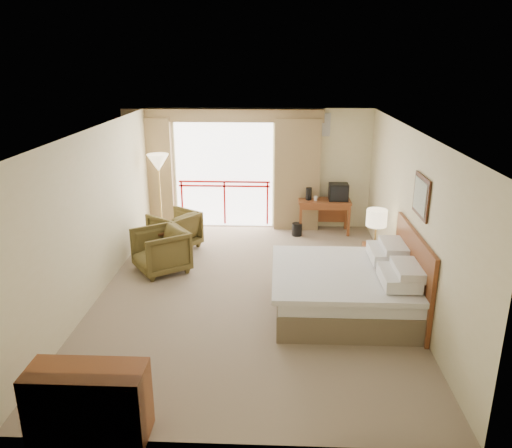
{
  "coord_description": "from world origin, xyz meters",
  "views": [
    {
      "loc": [
        0.41,
        -7.59,
        3.73
      ],
      "look_at": [
        0.06,
        0.4,
        1.06
      ],
      "focal_mm": 35.0,
      "sensor_mm": 36.0,
      "label": 1
    }
  ],
  "objects_px": {
    "wastebasket": "(297,229)",
    "bed": "(347,288)",
    "nightstand": "(374,260)",
    "table_lamp": "(377,219)",
    "floor_lamp": "(158,166)",
    "dresser": "(89,404)",
    "armchair_near": "(162,271)",
    "tv": "(338,192)",
    "armchair_far": "(176,247)",
    "desk": "(324,207)",
    "side_table": "(163,239)"
  },
  "relations": [
    {
      "from": "nightstand",
      "to": "desk",
      "type": "distance_m",
      "value": 2.46
    },
    {
      "from": "bed",
      "to": "side_table",
      "type": "bearing_deg",
      "value": 148.67
    },
    {
      "from": "side_table",
      "to": "floor_lamp",
      "type": "height_order",
      "value": "floor_lamp"
    },
    {
      "from": "wastebasket",
      "to": "bed",
      "type": "bearing_deg",
      "value": -79.47
    },
    {
      "from": "table_lamp",
      "to": "armchair_far",
      "type": "height_order",
      "value": "table_lamp"
    },
    {
      "from": "table_lamp",
      "to": "wastebasket",
      "type": "bearing_deg",
      "value": 123.55
    },
    {
      "from": "nightstand",
      "to": "wastebasket",
      "type": "relative_size",
      "value": 1.96
    },
    {
      "from": "tv",
      "to": "floor_lamp",
      "type": "relative_size",
      "value": 0.23
    },
    {
      "from": "dresser",
      "to": "desk",
      "type": "bearing_deg",
      "value": 66.86
    },
    {
      "from": "tv",
      "to": "wastebasket",
      "type": "bearing_deg",
      "value": -172.93
    },
    {
      "from": "tv",
      "to": "side_table",
      "type": "xyz_separation_m",
      "value": [
        -3.56,
        -1.68,
        -0.53
      ]
    },
    {
      "from": "wastebasket",
      "to": "floor_lamp",
      "type": "relative_size",
      "value": 0.15
    },
    {
      "from": "tv",
      "to": "floor_lamp",
      "type": "bearing_deg",
      "value": 176.75
    },
    {
      "from": "table_lamp",
      "to": "desk",
      "type": "relative_size",
      "value": 0.56
    },
    {
      "from": "bed",
      "to": "nightstand",
      "type": "xyz_separation_m",
      "value": [
        0.67,
        1.41,
        -0.1
      ]
    },
    {
      "from": "bed",
      "to": "desk",
      "type": "relative_size",
      "value": 1.85
    },
    {
      "from": "nightstand",
      "to": "armchair_near",
      "type": "distance_m",
      "value": 3.87
    },
    {
      "from": "tv",
      "to": "armchair_far",
      "type": "xyz_separation_m",
      "value": [
        -3.43,
        -1.1,
        -0.93
      ]
    },
    {
      "from": "armchair_near",
      "to": "nightstand",
      "type": "bearing_deg",
      "value": 55.61
    },
    {
      "from": "dresser",
      "to": "armchair_near",
      "type": "bearing_deg",
      "value": 93.82
    },
    {
      "from": "bed",
      "to": "wastebasket",
      "type": "xyz_separation_m",
      "value": [
        -0.64,
        3.43,
        -0.24
      ]
    },
    {
      "from": "table_lamp",
      "to": "side_table",
      "type": "bearing_deg",
      "value": 172.13
    },
    {
      "from": "tv",
      "to": "wastebasket",
      "type": "height_order",
      "value": "tv"
    },
    {
      "from": "desk",
      "to": "armchair_near",
      "type": "distance_m",
      "value": 3.98
    },
    {
      "from": "table_lamp",
      "to": "floor_lamp",
      "type": "bearing_deg",
      "value": 156.35
    },
    {
      "from": "nightstand",
      "to": "bed",
      "type": "bearing_deg",
      "value": -116.78
    },
    {
      "from": "table_lamp",
      "to": "side_table",
      "type": "height_order",
      "value": "table_lamp"
    },
    {
      "from": "armchair_far",
      "to": "side_table",
      "type": "height_order",
      "value": "side_table"
    },
    {
      "from": "nightstand",
      "to": "side_table",
      "type": "distance_m",
      "value": 4.01
    },
    {
      "from": "table_lamp",
      "to": "armchair_near",
      "type": "distance_m",
      "value": 4.0
    },
    {
      "from": "table_lamp",
      "to": "desk",
      "type": "xyz_separation_m",
      "value": [
        -0.71,
        2.28,
        -0.46
      ]
    },
    {
      "from": "table_lamp",
      "to": "armchair_near",
      "type": "bearing_deg",
      "value": -178.85
    },
    {
      "from": "nightstand",
      "to": "dresser",
      "type": "distance_m",
      "value": 5.6
    },
    {
      "from": "armchair_far",
      "to": "dresser",
      "type": "distance_m",
      "value": 5.44
    },
    {
      "from": "table_lamp",
      "to": "floor_lamp",
      "type": "distance_m",
      "value": 4.71
    },
    {
      "from": "nightstand",
      "to": "armchair_near",
      "type": "height_order",
      "value": "nightstand"
    },
    {
      "from": "floor_lamp",
      "to": "dresser",
      "type": "height_order",
      "value": "floor_lamp"
    },
    {
      "from": "armchair_far",
      "to": "armchair_near",
      "type": "distance_m",
      "value": 1.2
    },
    {
      "from": "armchair_near",
      "to": "dresser",
      "type": "distance_m",
      "value": 4.25
    },
    {
      "from": "bed",
      "to": "dresser",
      "type": "height_order",
      "value": "bed"
    },
    {
      "from": "armchair_far",
      "to": "floor_lamp",
      "type": "xyz_separation_m",
      "value": [
        -0.44,
        0.75,
        1.55
      ]
    },
    {
      "from": "table_lamp",
      "to": "dresser",
      "type": "height_order",
      "value": "table_lamp"
    },
    {
      "from": "armchair_far",
      "to": "floor_lamp",
      "type": "bearing_deg",
      "value": -114.09
    },
    {
      "from": "side_table",
      "to": "dresser",
      "type": "xyz_separation_m",
      "value": [
        0.32,
        -4.85,
        -0.01
      ]
    },
    {
      "from": "wastebasket",
      "to": "side_table",
      "type": "height_order",
      "value": "side_table"
    },
    {
      "from": "armchair_far",
      "to": "floor_lamp",
      "type": "relative_size",
      "value": 0.47
    },
    {
      "from": "desk",
      "to": "floor_lamp",
      "type": "xyz_separation_m",
      "value": [
        -3.58,
        -0.4,
        0.97
      ]
    },
    {
      "from": "table_lamp",
      "to": "armchair_far",
      "type": "distance_m",
      "value": 4.14
    },
    {
      "from": "desk",
      "to": "tv",
      "type": "bearing_deg",
      "value": -10.17
    },
    {
      "from": "wastebasket",
      "to": "armchair_near",
      "type": "height_order",
      "value": "armchair_near"
    }
  ]
}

